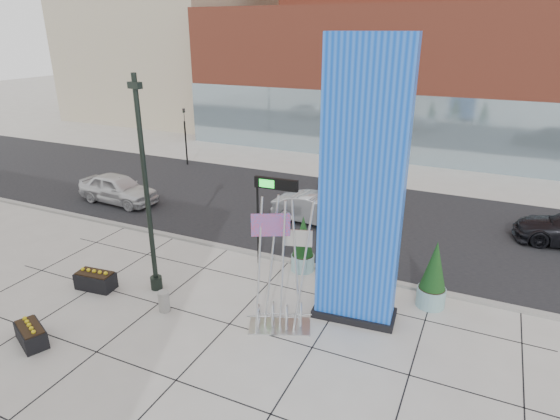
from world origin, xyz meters
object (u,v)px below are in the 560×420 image
at_px(car_white_west, 118,189).
at_px(car_silver_mid, 317,210).
at_px(blue_pylon, 362,195).
at_px(lamp_post, 148,209).
at_px(concrete_bollard, 164,301).
at_px(overhead_street_sign, 272,191).
at_px(public_art_sculpture, 280,296).

xyz_separation_m(car_white_west, car_silver_mid, (11.40, 1.82, -0.08)).
bearing_deg(blue_pylon, lamp_post, -174.32).
distance_m(concrete_bollard, car_white_west, 12.27).
height_order(concrete_bollard, overhead_street_sign, overhead_street_sign).
bearing_deg(overhead_street_sign, blue_pylon, -30.46).
bearing_deg(lamp_post, car_silver_mid, 69.10).
bearing_deg(overhead_street_sign, public_art_sculpture, -64.26).
distance_m(blue_pylon, overhead_street_sign, 4.85).
bearing_deg(lamp_post, car_white_west, 139.90).
relative_size(overhead_street_sign, car_white_west, 0.80).
distance_m(concrete_bollard, car_silver_mid, 9.98).
distance_m(blue_pylon, lamp_post, 7.66).
relative_size(concrete_bollard, car_silver_mid, 0.17).
height_order(public_art_sculpture, overhead_street_sign, public_art_sculpture).
distance_m(blue_pylon, car_silver_mid, 9.16).
relative_size(lamp_post, public_art_sculpture, 1.73).
xyz_separation_m(blue_pylon, concrete_bollard, (-6.20, -2.50, -4.11)).
distance_m(overhead_street_sign, car_silver_mid, 5.72).
xyz_separation_m(overhead_street_sign, car_white_west, (-11.35, 3.29, -2.50)).
relative_size(blue_pylon, public_art_sculpture, 2.00).
relative_size(blue_pylon, concrete_bollard, 12.15).
height_order(lamp_post, car_silver_mid, lamp_post).
height_order(blue_pylon, car_white_west, blue_pylon).
relative_size(public_art_sculpture, concrete_bollard, 6.07).
xyz_separation_m(public_art_sculpture, car_white_west, (-13.46, 7.11, -0.39)).
distance_m(public_art_sculpture, concrete_bollard, 4.29).
height_order(lamp_post, car_white_west, lamp_post).
relative_size(concrete_bollard, car_white_west, 0.16).
bearing_deg(public_art_sculpture, car_silver_mid, 80.90).
xyz_separation_m(lamp_post, overhead_street_sign, (3.25, 3.53, 0.04)).
height_order(blue_pylon, overhead_street_sign, blue_pylon).
bearing_deg(lamp_post, public_art_sculpture, -3.04).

